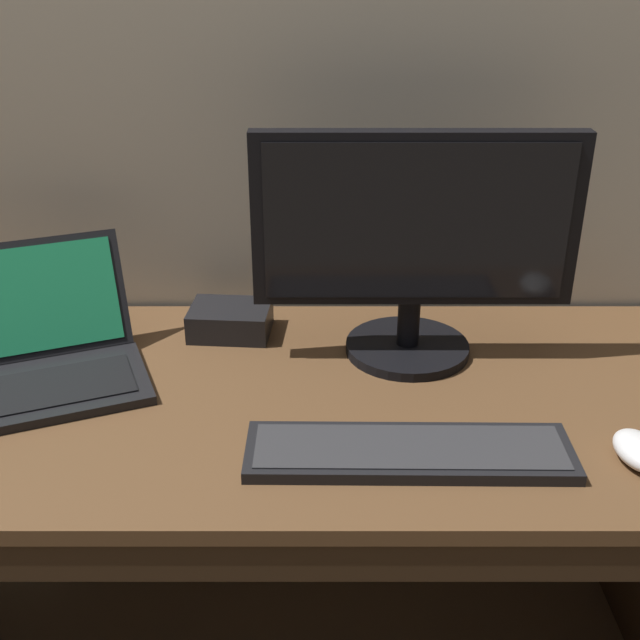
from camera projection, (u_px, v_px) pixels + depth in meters
name	position (u px, v px, depth m)	size (l,w,h in m)	color
desk	(261.00, 489.00, 1.42)	(1.66, 0.70, 0.71)	brown
laptop_black	(47.00, 360.00, 1.36)	(0.40, 0.39, 0.22)	black
external_monitor	(413.00, 240.00, 1.36)	(0.57, 0.23, 0.42)	black
wired_keyboard	(408.00, 452.00, 1.17)	(0.50, 0.14, 0.02)	black
computer_mouse	(639.00, 451.00, 1.16)	(0.07, 0.10, 0.04)	white
external_drive_box	(229.00, 320.00, 1.53)	(0.16, 0.12, 0.06)	black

